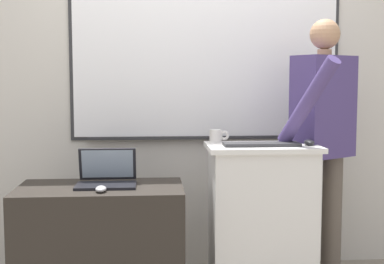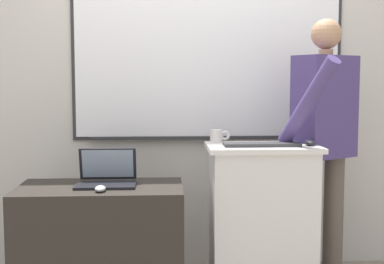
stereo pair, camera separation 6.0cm
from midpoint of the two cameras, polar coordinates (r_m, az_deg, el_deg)
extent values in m
cube|color=beige|center=(3.90, -0.90, 5.80)|extent=(6.40, 0.12, 2.75)
cube|color=#2D2D30|center=(3.85, 1.05, 7.74)|extent=(1.93, 0.02, 1.15)
cube|color=white|center=(3.84, 1.05, 7.74)|extent=(1.88, 0.02, 1.10)
cube|color=#2D2D30|center=(3.85, 1.06, -0.61)|extent=(1.69, 0.04, 0.02)
cube|color=silver|center=(3.38, 6.89, -9.78)|extent=(0.62, 0.41, 0.94)
cube|color=silver|center=(3.28, 6.98, -1.63)|extent=(0.68, 0.45, 0.03)
cube|color=#28231E|center=(3.26, -10.20, -12.17)|extent=(0.96, 0.53, 0.74)
cylinder|color=brown|center=(3.57, 11.89, -9.63)|extent=(0.13, 0.13, 0.86)
cylinder|color=brown|center=(3.72, 14.22, -9.03)|extent=(0.13, 0.13, 0.86)
cube|color=#473870|center=(3.53, 13.35, 2.65)|extent=(0.45, 0.39, 0.65)
cylinder|color=tan|center=(3.53, 13.48, 8.24)|extent=(0.09, 0.09, 0.04)
sphere|color=tan|center=(3.54, 13.52, 10.11)|extent=(0.19, 0.19, 0.19)
cylinder|color=#473870|center=(3.18, 11.71, 3.13)|extent=(0.30, 0.43, 0.54)
cylinder|color=#473870|center=(3.70, 15.66, 2.35)|extent=(0.08, 0.08, 0.62)
cube|color=black|center=(3.15, -9.70, -5.65)|extent=(0.35, 0.22, 0.02)
cube|color=black|center=(3.27, -9.51, -3.39)|extent=(0.34, 0.06, 0.20)
cube|color=#8C9EB2|center=(3.26, -9.52, -3.37)|extent=(0.31, 0.05, 0.17)
cube|color=#2D2D30|center=(3.22, 6.90, -1.31)|extent=(0.46, 0.14, 0.02)
ellipsoid|color=#BCBCC1|center=(3.01, -10.26, -6.00)|extent=(0.06, 0.10, 0.03)
ellipsoid|color=black|center=(3.30, 11.89, -1.11)|extent=(0.06, 0.10, 0.03)
cylinder|color=silver|center=(3.39, 2.02, -0.43)|extent=(0.08, 0.08, 0.08)
torus|color=silver|center=(3.39, 2.96, -0.35)|extent=(0.06, 0.02, 0.06)
camera|label=1|loc=(0.03, -90.54, -0.05)|focal=50.00mm
camera|label=2|loc=(0.03, 89.46, 0.05)|focal=50.00mm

